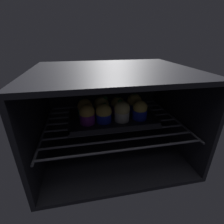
{
  "coord_description": "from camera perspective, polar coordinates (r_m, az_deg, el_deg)",
  "views": [
    {
      "loc": [
        -11.95,
        -37.35,
        46.19
      ],
      "look_at": [
        0.0,
        23.41,
        17.54
      ],
      "focal_mm": 26.27,
      "sensor_mm": 36.0,
      "label": 1
    }
  ],
  "objects": [
    {
      "name": "muffin_row1_col2",
      "position": [
        0.72,
        1.93,
        2.32
      ],
      "size": [
        5.95,
        5.95,
        7.56
      ],
      "color": "#7A238C",
      "rests_on": "baking_tray"
    },
    {
      "name": "oven_rack",
      "position": [
        0.69,
        0.23,
        -3.47
      ],
      "size": [
        54.8,
        42.0,
        0.8
      ],
      "color": "#51515B",
      "rests_on": "oven_cavity"
    },
    {
      "name": "muffin_row0_col0",
      "position": [
        0.64,
        -8.66,
        -0.8
      ],
      "size": [
        6.01,
        6.01,
        7.78
      ],
      "color": "#7A238C",
      "rests_on": "baking_tray"
    },
    {
      "name": "muffin_row0_col3",
      "position": [
        0.67,
        9.71,
        0.69
      ],
      "size": [
        5.95,
        5.95,
        7.87
      ],
      "color": "#1928B7",
      "rests_on": "baking_tray"
    },
    {
      "name": "muffin_row1_col3",
      "position": [
        0.74,
        7.72,
        3.16
      ],
      "size": [
        6.44,
        6.44,
        8.58
      ],
      "color": "#1928B7",
      "rests_on": "baking_tray"
    },
    {
      "name": "muffin_row1_col1",
      "position": [
        0.71,
        -3.64,
        2.15
      ],
      "size": [
        6.43,
        6.43,
        8.2
      ],
      "color": "#1928B7",
      "rests_on": "baking_tray"
    },
    {
      "name": "muffin_row0_col1",
      "position": [
        0.64,
        -2.89,
        -0.46
      ],
      "size": [
        6.25,
        6.25,
        7.82
      ],
      "color": "#1928B7",
      "rests_on": "baking_tray"
    },
    {
      "name": "muffin_row1_col0",
      "position": [
        0.7,
        -9.42,
        1.44
      ],
      "size": [
        6.22,
        6.22,
        7.6
      ],
      "color": "#0C8C84",
      "rests_on": "baking_tray"
    },
    {
      "name": "oven_cavity",
      "position": [
        0.71,
        -0.44,
        0.55
      ],
      "size": [
        59.0,
        47.0,
        37.0
      ],
      "color": "black",
      "rests_on": "ground"
    },
    {
      "name": "muffin_row0_col2",
      "position": [
        0.65,
        3.5,
        0.32
      ],
      "size": [
        6.21,
        6.21,
        8.7
      ],
      "color": "silver",
      "rests_on": "baking_tray"
    },
    {
      "name": "baking_tray",
      "position": [
        0.69,
        -0.0,
        -2.13
      ],
      "size": [
        35.52,
        21.33,
        2.2
      ],
      "color": "black",
      "rests_on": "oven_rack"
    }
  ]
}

